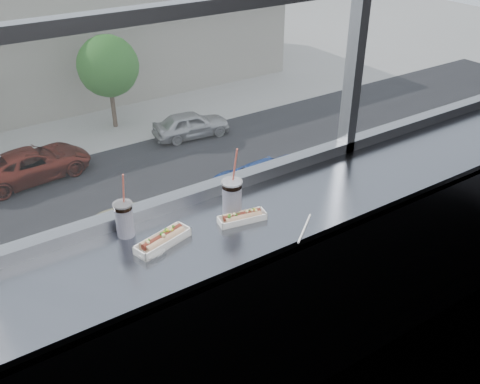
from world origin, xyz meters
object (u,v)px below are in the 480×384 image
hotdog_tray_left (163,239)px  loose_straw (304,228)px  soda_cup_right (232,197)px  car_near_e (274,172)px  soda_cup_left (124,218)px  wrapper (152,252)px  car_far_b (32,159)px  tree_right (108,66)px  car_near_d (133,218)px  hotdog_tray_right (242,217)px  car_far_c (191,120)px

hotdog_tray_left → loose_straw: size_ratio=1.16×
soda_cup_right → car_near_e: 23.42m
hotdog_tray_left → soda_cup_left: (-0.10, 0.15, 0.06)m
wrapper → car_far_b: wrapper is taller
tree_right → wrapper: bearing=-109.3°
soda_cup_left → car_near_e: 23.59m
loose_straw → car_near_d: 20.46m
hotdog_tray_right → car_near_d: size_ratio=0.03×
wrapper → car_far_c: wrapper is taller
hotdog_tray_left → tree_right: 31.03m
car_far_c → car_far_b: (-9.21, 0.00, 0.04)m
hotdog_tray_right → loose_straw: bearing=-36.0°
car_near_d → car_far_c: bearing=-41.8°
hotdog_tray_right → wrapper: bearing=-168.8°
hotdog_tray_left → car_near_d: 20.43m
hotdog_tray_right → loose_straw: 0.29m
car_near_d → car_far_b: car_near_d is taller
hotdog_tray_right → car_near_d: 20.35m
soda_cup_right → tree_right: (9.47, 28.23, -8.34)m
loose_straw → hotdog_tray_left: bearing=119.7°
wrapper → tree_right: wrapper is taller
soda_cup_right → hotdog_tray_left: bearing=-176.5°
car_near_d → tree_right: bearing=-18.2°
soda_cup_left → loose_straw: 0.79m
car_near_d → car_far_b: (-2.01, 8.00, -0.07)m
car_far_b → tree_right: tree_right is taller
wrapper → car_far_b: 26.94m
hotdog_tray_right → soda_cup_left: size_ratio=0.75×
hotdog_tray_right → loose_straw: hotdog_tray_right is taller
tree_right → car_near_e: bearing=-74.6°
loose_straw → car_near_d: size_ratio=0.03×
soda_cup_left → car_near_d: size_ratio=0.05×
wrapper → car_near_d: 20.47m
soda_cup_right → loose_straw: 0.36m
hotdog_tray_right → car_near_e: (12.77, 16.29, -10.95)m
hotdog_tray_left → loose_straw: (0.58, -0.25, -0.02)m
tree_right → car_far_b: bearing=-146.4°
soda_cup_right → loose_straw: (0.21, -0.27, -0.10)m
soda_cup_left → wrapper: (0.03, -0.19, -0.08)m
loose_straw → car_far_c: size_ratio=0.04×
soda_cup_right → hotdog_tray_right: bearing=-75.2°
wrapper → tree_right: size_ratio=0.02×
soda_cup_right → car_far_b: (3.46, 24.23, -11.07)m
hotdog_tray_right → wrapper: hotdog_tray_right is taller
hotdog_tray_right → hotdog_tray_left: bearing=-174.5°
soda_cup_left → loose_straw: size_ratio=1.32×
hotdog_tray_right → car_far_b: hotdog_tray_right is taller
wrapper → car_near_e: bearing=50.9°
soda_cup_right → wrapper: (-0.44, -0.06, -0.09)m
loose_straw → car_near_d: bearing=35.0°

